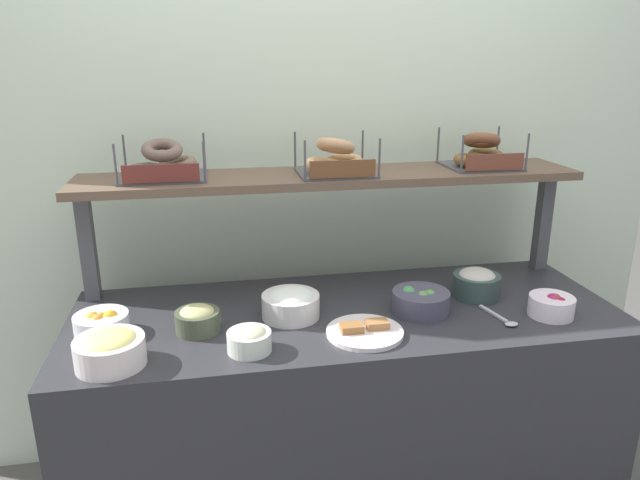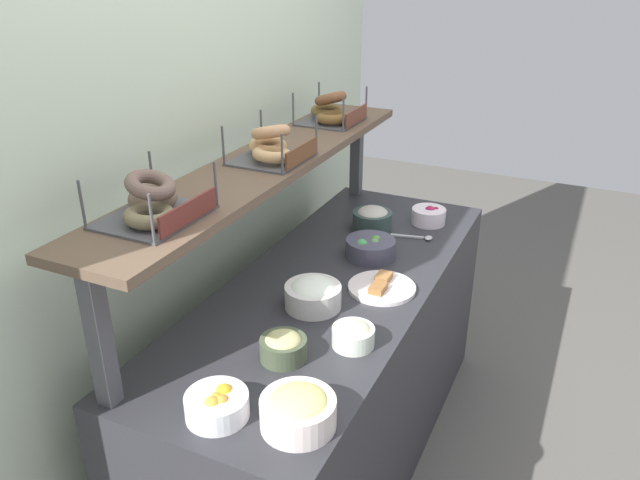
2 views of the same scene
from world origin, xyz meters
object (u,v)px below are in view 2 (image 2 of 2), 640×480
object	(u,v)px
bowl_potato_salad	(353,334)
bagel_basket_poppy	(153,203)
bowl_tuna_salad	(372,219)
serving_spoon_near_plate	(419,237)
bowl_hummus	(283,346)
bowl_fruit_salad	(217,405)
bowl_veggie_mix	(370,248)
bowl_cream_cheese	(313,294)
bowl_egg_salad	(298,410)
serving_plate_white	(382,287)
bagel_basket_cinnamon_raisin	(331,111)
bagel_basket_sesame	(272,147)
bowl_beet_salad	(429,215)

from	to	relation	value
bowl_potato_salad	bagel_basket_poppy	size ratio (longest dim) A/B	0.45
bowl_tuna_salad	serving_spoon_near_plate	world-z (taller)	bowl_tuna_salad
bowl_potato_salad	bowl_hummus	bearing A→B (deg)	133.17
bowl_fruit_salad	bowl_veggie_mix	bearing A→B (deg)	-1.39
bowl_hummus	bowl_cream_cheese	size ratio (longest dim) A/B	0.73
bowl_egg_salad	serving_plate_white	xyz separation A→B (m)	(0.76, 0.05, -0.04)
serving_spoon_near_plate	bagel_basket_cinnamon_raisin	size ratio (longest dim) A/B	0.62
bowl_hummus	bowl_fruit_salad	size ratio (longest dim) A/B	0.84
bagel_basket_sesame	bowl_egg_salad	bearing A→B (deg)	-147.39
bowl_tuna_salad	bowl_cream_cheese	bearing A→B (deg)	-176.16
bagel_basket_sesame	bowl_tuna_salad	bearing A→B (deg)	-23.79
bowl_fruit_salad	bagel_basket_sesame	size ratio (longest dim) A/B	0.60
bowl_cream_cheese	bowl_beet_salad	bearing A→B (deg)	-10.16
serving_plate_white	serving_spoon_near_plate	distance (m)	0.48
bowl_beet_salad	bowl_egg_salad	size ratio (longest dim) A/B	0.76
bowl_egg_salad	bowl_cream_cheese	bearing A→B (deg)	22.09
bowl_fruit_salad	serving_plate_white	distance (m)	0.83
bagel_basket_poppy	bagel_basket_sesame	world-z (taller)	bagel_basket_sesame
bowl_hummus	bowl_veggie_mix	world-z (taller)	same
bowl_cream_cheese	bowl_tuna_salad	distance (m)	0.69
bowl_veggie_mix	serving_spoon_near_plate	bearing A→B (deg)	-27.49
bowl_potato_salad	serving_plate_white	xyz separation A→B (m)	(0.37, 0.04, -0.03)
bowl_veggie_mix	bagel_basket_cinnamon_raisin	xyz separation A→B (m)	(0.34, 0.33, 0.44)
bowl_tuna_salad	bagel_basket_poppy	size ratio (longest dim) A/B	0.57
bowl_fruit_salad	serving_spoon_near_plate	world-z (taller)	bowl_fruit_salad
bowl_tuna_salad	serving_plate_white	size ratio (longest dim) A/B	0.70
bowl_tuna_salad	bagel_basket_cinnamon_raisin	bearing A→B (deg)	69.08
bowl_potato_salad	bowl_tuna_salad	xyz separation A→B (m)	(0.84, 0.26, 0.01)
bowl_veggie_mix	bowl_fruit_salad	bearing A→B (deg)	178.61
bagel_basket_poppy	bagel_basket_sesame	size ratio (longest dim) A/B	1.06
bowl_tuna_salad	bowl_fruit_salad	distance (m)	1.29
bowl_egg_salad	bagel_basket_poppy	xyz separation A→B (m)	(0.14, 0.52, 0.43)
bowl_potato_salad	bowl_egg_salad	size ratio (longest dim) A/B	0.67
bagel_basket_poppy	bowl_fruit_salad	bearing A→B (deg)	-123.17
bowl_veggie_mix	bowl_egg_salad	world-z (taller)	bowl_egg_salad
bowl_potato_salad	bagel_basket_cinnamon_raisin	bearing A→B (deg)	28.19
bowl_potato_salad	bowl_veggie_mix	size ratio (longest dim) A/B	0.68
bowl_beet_salad	serving_spoon_near_plate	distance (m)	0.18
bowl_hummus	bowl_potato_salad	bearing A→B (deg)	-46.83
serving_plate_white	serving_spoon_near_plate	xyz separation A→B (m)	(0.48, 0.01, -0.00)
bowl_tuna_salad	bagel_basket_poppy	bearing A→B (deg)	167.14
bagel_basket_cinnamon_raisin	bowl_cream_cheese	bearing A→B (deg)	-159.70
bowl_potato_salad	bagel_basket_cinnamon_raisin	xyz separation A→B (m)	(0.93, 0.50, 0.44)
bowl_potato_salad	bagel_basket_poppy	world-z (taller)	bagel_basket_poppy
bowl_hummus	bagel_basket_sesame	world-z (taller)	bagel_basket_sesame
serving_spoon_near_plate	bagel_basket_cinnamon_raisin	xyz separation A→B (m)	(0.09, 0.45, 0.47)
bowl_potato_salad	bowl_veggie_mix	world-z (taller)	bowl_veggie_mix
bowl_veggie_mix	bowl_cream_cheese	bearing A→B (deg)	174.93
serving_plate_white	bagel_basket_sesame	bearing A→B (deg)	90.87
bagel_basket_cinnamon_raisin	bowl_fruit_salad	bearing A→B (deg)	-167.66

